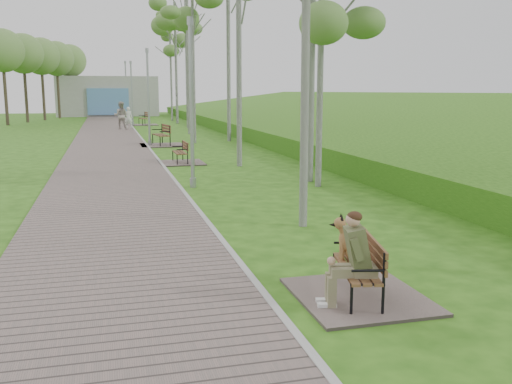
{
  "coord_description": "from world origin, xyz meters",
  "views": [
    {
      "loc": [
        -1.85,
        -10.63,
        2.56
      ],
      "look_at": [
        0.46,
        -1.86,
        0.95
      ],
      "focal_mm": 40.0,
      "sensor_mm": 36.0,
      "label": 1
    }
  ],
  "objects": [
    {
      "name": "lamp_post_near",
      "position": [
        0.36,
        4.41,
        2.07
      ],
      "size": [
        0.17,
        0.17,
        4.43
      ],
      "color": "#93969B",
      "rests_on": "ground"
    },
    {
      "name": "kerb",
      "position": [
        0.0,
        21.5,
        0.03
      ],
      "size": [
        0.1,
        67.0,
        0.05
      ],
      "primitive_type": "cube",
      "color": "#999993",
      "rests_on": "ground"
    },
    {
      "name": "bench_third",
      "position": [
        0.67,
        16.58,
        0.23
      ],
      "size": [
        2.01,
        2.23,
        1.23
      ],
      "color": "#675953",
      "rests_on": "ground"
    },
    {
      "name": "embankment",
      "position": [
        12.0,
        20.0,
        0.0
      ],
      "size": [
        14.0,
        70.0,
        1.6
      ],
      "primitive_type": "cube",
      "color": "#539625",
      "rests_on": "ground"
    },
    {
      "name": "pedestrian_near",
      "position": [
        -0.3,
        29.92,
        0.74
      ],
      "size": [
        0.58,
        0.43,
        1.47
      ],
      "primitive_type": "imported",
      "rotation": [
        0.0,
        0.0,
        2.98
      ],
      "color": "white",
      "rests_on": "ground"
    },
    {
      "name": "bench_far",
      "position": [
        0.96,
        33.5,
        0.23
      ],
      "size": [
        1.97,
        2.18,
        1.21
      ],
      "color": "#675953",
      "rests_on": "ground"
    },
    {
      "name": "building_north",
      "position": [
        -1.5,
        50.97,
        1.99
      ],
      "size": [
        10.0,
        5.2,
        4.0
      ],
      "color": "#9E9E99",
      "rests_on": "ground"
    },
    {
      "name": "bench_main",
      "position": [
        1.05,
        -4.4,
        0.37
      ],
      "size": [
        1.56,
        1.73,
        1.36
      ],
      "color": "#675953",
      "rests_on": "ground"
    },
    {
      "name": "ground",
      "position": [
        0.0,
        0.0,
        0.0
      ],
      "size": [
        120.0,
        120.0,
        0.0
      ],
      "primitive_type": "plane",
      "color": "#265311",
      "rests_on": "ground"
    },
    {
      "name": "walkway",
      "position": [
        -1.75,
        21.5,
        0.02
      ],
      "size": [
        3.5,
        67.0,
        0.04
      ],
      "primitive_type": "cube",
      "color": "#675953",
      "rests_on": "ground"
    },
    {
      "name": "birch_far_c",
      "position": [
        3.75,
        39.16,
        7.24
      ],
      "size": [
        2.41,
        2.41,
        9.22
      ],
      "color": "silver",
      "rests_on": "ground"
    },
    {
      "name": "lamp_post_second",
      "position": [
        0.13,
        16.55,
        2.1
      ],
      "size": [
        0.17,
        0.17,
        4.49
      ],
      "color": "#93969B",
      "rests_on": "ground"
    },
    {
      "name": "bench_second",
      "position": [
        0.68,
        9.65,
        0.18
      ],
      "size": [
        1.57,
        1.75,
        0.97
      ],
      "color": "#675953",
      "rests_on": "ground"
    },
    {
      "name": "birch_distant_a",
      "position": [
        3.67,
        34.88,
        7.55
      ],
      "size": [
        2.84,
        2.84,
        9.61
      ],
      "color": "silver",
      "rests_on": "ground"
    },
    {
      "name": "lamp_post_third",
      "position": [
        0.11,
        32.54,
        2.2
      ],
      "size": [
        0.18,
        0.18,
        4.7
      ],
      "color": "#93969B",
      "rests_on": "ground"
    },
    {
      "name": "lamp_post_far",
      "position": [
        0.32,
        49.03,
        2.57
      ],
      "size": [
        0.21,
        0.21,
        5.51
      ],
      "color": "#93969B",
      "rests_on": "ground"
    },
    {
      "name": "birch_far_a",
      "position": [
        3.7,
        29.18,
        7.71
      ],
      "size": [
        2.83,
        2.83,
        9.82
      ],
      "color": "silver",
      "rests_on": "ground"
    },
    {
      "name": "birch_mid_c",
      "position": [
        2.4,
        17.44,
        6.63
      ],
      "size": [
        2.36,
        2.36,
        8.44
      ],
      "color": "silver",
      "rests_on": "ground"
    },
    {
      "name": "pedestrian_far",
      "position": [
        -0.83,
        28.63,
        0.93
      ],
      "size": [
        1.02,
        0.87,
        1.86
      ],
      "primitive_type": "imported",
      "rotation": [
        0.0,
        0.0,
        2.95
      ],
      "color": "#A0948C",
      "rests_on": "ground"
    }
  ]
}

